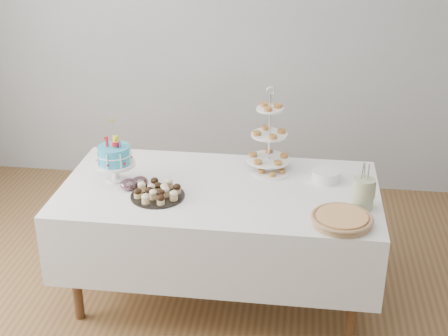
# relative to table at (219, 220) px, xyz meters

# --- Properties ---
(floor) EXTENTS (5.00, 5.00, 0.00)m
(floor) POSITION_rel_table_xyz_m (0.00, -0.30, -0.54)
(floor) COLOR brown
(floor) RESTS_ON ground
(walls) EXTENTS (5.04, 4.04, 2.70)m
(walls) POSITION_rel_table_xyz_m (0.00, -0.30, 0.81)
(walls) COLOR #949598
(walls) RESTS_ON floor
(table) EXTENTS (1.92, 1.02, 0.77)m
(table) POSITION_rel_table_xyz_m (0.00, 0.00, 0.00)
(table) COLOR white
(table) RESTS_ON floor
(birthday_cake) EXTENTS (0.25, 0.25, 0.39)m
(birthday_cake) POSITION_rel_table_xyz_m (-0.65, 0.01, 0.33)
(birthday_cake) COLOR white
(birthday_cake) RESTS_ON table
(cupcake_tray) EXTENTS (0.32, 0.32, 0.07)m
(cupcake_tray) POSITION_rel_table_xyz_m (-0.34, -0.17, 0.26)
(cupcake_tray) COLOR black
(cupcake_tray) RESTS_ON table
(pie) EXTENTS (0.34, 0.34, 0.05)m
(pie) POSITION_rel_table_xyz_m (0.72, -0.35, 0.26)
(pie) COLOR tan
(pie) RESTS_ON table
(tiered_stand) EXTENTS (0.28, 0.28, 0.55)m
(tiered_stand) POSITION_rel_table_xyz_m (0.27, 0.32, 0.46)
(tiered_stand) COLOR silver
(tiered_stand) RESTS_ON table
(plate_stack) EXTENTS (0.17, 0.17, 0.07)m
(plate_stack) POSITION_rel_table_xyz_m (0.64, 0.18, 0.26)
(plate_stack) COLOR white
(plate_stack) RESTS_ON table
(pastry_plate) EXTENTS (0.23, 0.23, 0.04)m
(pastry_plate) POSITION_rel_table_xyz_m (0.30, 0.25, 0.24)
(pastry_plate) COLOR white
(pastry_plate) RESTS_ON table
(jam_bowl_a) EXTENTS (0.11, 0.11, 0.07)m
(jam_bowl_a) POSITION_rel_table_xyz_m (-0.54, -0.09, 0.26)
(jam_bowl_a) COLOR silver
(jam_bowl_a) RESTS_ON table
(jam_bowl_b) EXTENTS (0.10, 0.10, 0.06)m
(jam_bowl_b) POSITION_rel_table_xyz_m (-0.48, -0.04, 0.26)
(jam_bowl_b) COLOR silver
(jam_bowl_b) RESTS_ON table
(utensil_pitcher) EXTENTS (0.13, 0.12, 0.27)m
(utensil_pitcher) POSITION_rel_table_xyz_m (0.84, -0.14, 0.32)
(utensil_pitcher) COLOR beige
(utensil_pitcher) RESTS_ON table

